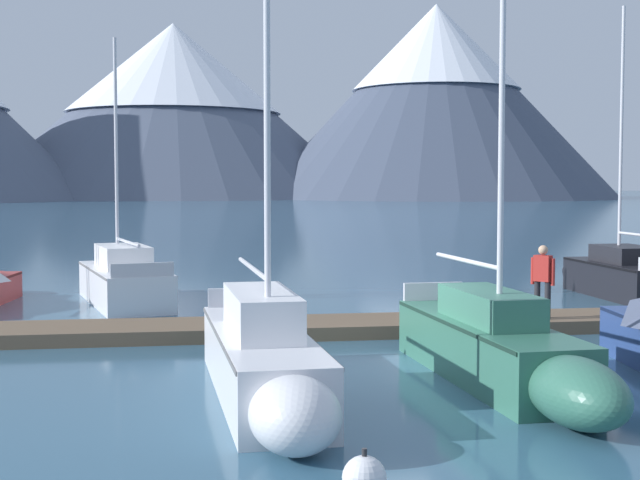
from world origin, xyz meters
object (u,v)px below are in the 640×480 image
at_px(sailboat_mid_dock_port, 121,279).
at_px(sailboat_end_of_dock, 619,274).
at_px(person_on_dock, 543,277).
at_px(mooring_buoy_channel_marker, 364,478).
at_px(sailboat_mid_dock_starboard, 264,359).
at_px(sailboat_far_berth, 501,349).

xyz_separation_m(sailboat_mid_dock_port, sailboat_end_of_dock, (14.85, -1.38, -0.01)).
xyz_separation_m(person_on_dock, mooring_buoy_channel_marker, (-6.58, -10.04, -1.02)).
relative_size(sailboat_mid_dock_port, mooring_buoy_channel_marker, 13.48).
distance_m(sailboat_mid_dock_starboard, mooring_buoy_channel_marker, 4.59).
height_order(sailboat_mid_dock_port, sailboat_mid_dock_starboard, sailboat_mid_dock_port).
bearing_deg(sailboat_far_berth, sailboat_end_of_dock, 53.36).
height_order(sailboat_far_berth, mooring_buoy_channel_marker, sailboat_far_berth).
distance_m(sailboat_mid_dock_port, sailboat_mid_dock_starboard, 13.02).
bearing_deg(mooring_buoy_channel_marker, person_on_dock, 56.75).
bearing_deg(person_on_dock, sailboat_mid_dock_starboard, -142.26).
distance_m(sailboat_mid_dock_port, sailboat_end_of_dock, 14.91).
distance_m(sailboat_mid_dock_port, sailboat_far_berth, 14.11).
bearing_deg(sailboat_far_berth, sailboat_mid_dock_starboard, -175.84).
xyz_separation_m(sailboat_mid_dock_port, sailboat_mid_dock_starboard, (2.59, -12.76, 0.03)).
distance_m(person_on_dock, mooring_buoy_channel_marker, 12.05).
bearing_deg(mooring_buoy_channel_marker, sailboat_far_berth, 54.17).
height_order(sailboat_end_of_dock, person_on_dock, sailboat_end_of_dock).
bearing_deg(sailboat_mid_dock_starboard, sailboat_end_of_dock, 42.87).
bearing_deg(mooring_buoy_channel_marker, sailboat_mid_dock_starboard, 96.51).
bearing_deg(sailboat_end_of_dock, sailboat_far_berth, -126.64).
distance_m(sailboat_mid_dock_port, person_on_dock, 12.13).
distance_m(sailboat_mid_dock_starboard, person_on_dock, 9.00).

